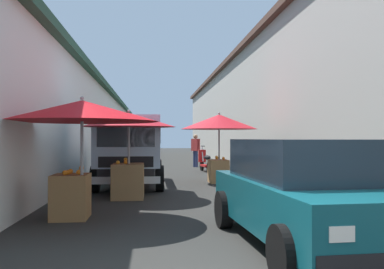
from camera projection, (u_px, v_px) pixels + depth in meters
ground at (176, 174)px, 16.99m from camera, size 90.00×90.00×0.00m
building_left_whitewash at (21, 125)px, 18.59m from camera, size 49.80×7.50×4.13m
building_right_concrete at (315, 107)px, 19.90m from camera, size 49.80×7.50×5.92m
fruit_stall_near_right at (129, 135)px, 10.16m from camera, size 2.30×2.30×2.17m
fruit_stall_near_left at (219, 127)px, 13.78m from camera, size 2.55×2.55×2.33m
fruit_stall_far_left at (81, 121)px, 7.48m from camera, size 2.76×2.76×2.23m
hatchback_car at (307, 192)px, 5.65m from camera, size 4.00×2.11×1.45m
delivery_truck at (129, 153)px, 12.02m from camera, size 4.92×1.97×2.08m
vendor_by_crates at (134, 149)px, 17.99m from camera, size 0.63×0.36×1.69m
vendor_in_shade at (196, 148)px, 21.14m from camera, size 0.56×0.43×1.67m
parked_scooter at (205, 161)px, 18.16m from camera, size 1.69×0.45×1.14m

